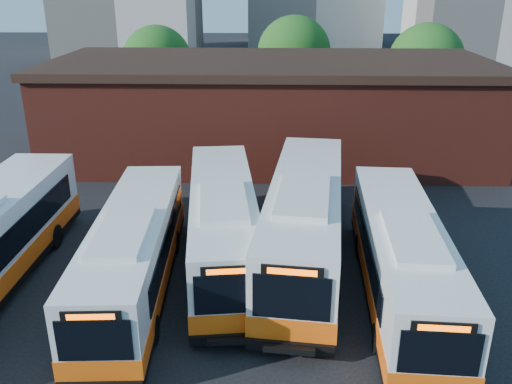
{
  "coord_description": "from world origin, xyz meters",
  "views": [
    {
      "loc": [
        0.1,
        -15.85,
        11.26
      ],
      "look_at": [
        -0.53,
        4.81,
        3.11
      ],
      "focal_mm": 38.0,
      "sensor_mm": 36.0,
      "label": 1
    }
  ],
  "objects_px": {
    "bus_east": "(401,261)",
    "transit_worker": "(293,326)",
    "bus_midwest": "(223,226)",
    "bus_mideast": "(304,223)",
    "bus_west": "(134,256)"
  },
  "relations": [
    {
      "from": "bus_east",
      "to": "transit_worker",
      "type": "distance_m",
      "value": 5.32
    },
    {
      "from": "bus_midwest",
      "to": "transit_worker",
      "type": "relative_size",
      "value": 6.54
    },
    {
      "from": "bus_mideast",
      "to": "transit_worker",
      "type": "height_order",
      "value": "bus_mideast"
    },
    {
      "from": "bus_mideast",
      "to": "transit_worker",
      "type": "relative_size",
      "value": 7.1
    },
    {
      "from": "bus_midwest",
      "to": "transit_worker",
      "type": "distance_m",
      "value": 6.73
    },
    {
      "from": "bus_west",
      "to": "bus_east",
      "type": "distance_m",
      "value": 10.0
    },
    {
      "from": "bus_west",
      "to": "bus_east",
      "type": "xyz_separation_m",
      "value": [
        10.0,
        -0.18,
        0.04
      ]
    },
    {
      "from": "bus_mideast",
      "to": "transit_worker",
      "type": "distance_m",
      "value": 6.29
    },
    {
      "from": "bus_west",
      "to": "transit_worker",
      "type": "bearing_deg",
      "value": -34.24
    },
    {
      "from": "bus_west",
      "to": "bus_east",
      "type": "relative_size",
      "value": 0.98
    },
    {
      "from": "bus_mideast",
      "to": "bus_east",
      "type": "height_order",
      "value": "bus_mideast"
    },
    {
      "from": "bus_west",
      "to": "bus_mideast",
      "type": "xyz_separation_m",
      "value": [
        6.57,
        2.67,
        0.21
      ]
    },
    {
      "from": "bus_east",
      "to": "transit_worker",
      "type": "xyz_separation_m",
      "value": [
        -4.09,
        -3.36,
        -0.55
      ]
    },
    {
      "from": "bus_midwest",
      "to": "bus_mideast",
      "type": "bearing_deg",
      "value": -4.99
    },
    {
      "from": "bus_midwest",
      "to": "bus_east",
      "type": "relative_size",
      "value": 1.03
    }
  ]
}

